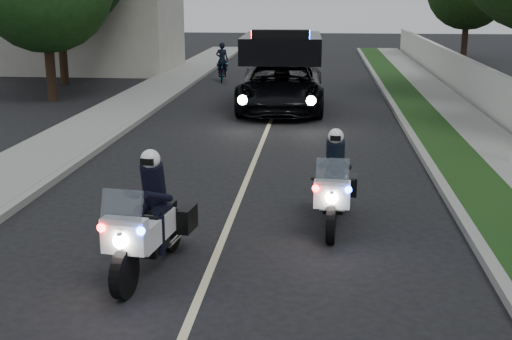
{
  "coord_description": "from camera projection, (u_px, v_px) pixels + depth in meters",
  "views": [
    {
      "loc": [
        1.55,
        -7.97,
        3.95
      ],
      "look_at": [
        0.48,
        3.04,
        1.0
      ],
      "focal_mm": 47.01,
      "sensor_mm": 36.0,
      "label": 1
    }
  ],
  "objects": [
    {
      "name": "tree_right_e",
      "position": [
        463.0,
        60.0,
        40.24
      ],
      "size": [
        6.08,
        6.08,
        8.16
      ],
      "primitive_type": null,
      "rotation": [
        0.0,
        0.0,
        0.29
      ],
      "color": "#183410",
      "rests_on": "ground"
    },
    {
      "name": "curb_left",
      "position": [
        118.0,
        134.0,
        18.81
      ],
      "size": [
        0.2,
        60.0,
        0.15
      ],
      "primitive_type": "cube",
      "color": "gray",
      "rests_on": "ground"
    },
    {
      "name": "tree_left_near",
      "position": [
        53.0,
        101.0,
        25.08
      ],
      "size": [
        6.47,
        6.47,
        8.23
      ],
      "primitive_type": null,
      "rotation": [
        0.0,
        0.0,
        0.4
      ],
      "color": "#1A4316",
      "rests_on": "ground"
    },
    {
      "name": "bicycle",
      "position": [
        222.0,
        81.0,
        30.59
      ],
      "size": [
        0.75,
        1.69,
        0.86
      ],
      "primitive_type": "imported",
      "rotation": [
        0.0,
        0.0,
        0.11
      ],
      "color": "black",
      "rests_on": "ground"
    },
    {
      "name": "cyclist",
      "position": [
        222.0,
        81.0,
        30.59
      ],
      "size": [
        0.58,
        0.4,
        1.55
      ],
      "primitive_type": "imported",
      "rotation": [
        0.0,
        0.0,
        3.09
      ],
      "color": "black",
      "rests_on": "ground"
    },
    {
      "name": "curb_right",
      "position": [
        414.0,
        140.0,
        18.05
      ],
      "size": [
        0.2,
        60.0,
        0.15
      ],
      "primitive_type": "cube",
      "color": "gray",
      "rests_on": "ground"
    },
    {
      "name": "ground",
      "position": [
        197.0,
        301.0,
        8.83
      ],
      "size": [
        120.0,
        120.0,
        0.0
      ],
      "primitive_type": "plane",
      "color": "black",
      "rests_on": "ground"
    },
    {
      "name": "sign_post",
      "position": [
        511.0,
        168.0,
        15.51
      ],
      "size": [
        0.46,
        0.46,
        2.43
      ],
      "primitive_type": null,
      "rotation": [
        0.0,
        0.0,
        0.24
      ],
      "color": "red",
      "rests_on": "ground"
    },
    {
      "name": "police_moto_right",
      "position": [
        333.0,
        225.0,
        11.71
      ],
      "size": [
        0.82,
        2.04,
        1.7
      ],
      "primitive_type": null,
      "rotation": [
        0.0,
        0.0,
        -0.06
      ],
      "color": "white",
      "rests_on": "ground"
    },
    {
      "name": "grass_verge",
      "position": [
        441.0,
        141.0,
        17.98
      ],
      "size": [
        1.2,
        60.0,
        0.16
      ],
      "primitive_type": "cube",
      "color": "#193814",
      "rests_on": "ground"
    },
    {
      "name": "police_moto_left",
      "position": [
        151.0,
        271.0,
        9.8
      ],
      "size": [
        1.02,
        2.2,
        1.8
      ],
      "primitive_type": null,
      "rotation": [
        0.0,
        0.0,
        -0.14
      ],
      "color": "silver",
      "rests_on": "ground"
    },
    {
      "name": "sidewalk_right",
      "position": [
        491.0,
        142.0,
        17.86
      ],
      "size": [
        1.4,
        60.0,
        0.16
      ],
      "primitive_type": "cube",
      "color": "gray",
      "rests_on": "ground"
    },
    {
      "name": "sidewalk_left",
      "position": [
        80.0,
        134.0,
        18.91
      ],
      "size": [
        2.0,
        60.0,
        0.16
      ],
      "primitive_type": "cube",
      "color": "gray",
      "rests_on": "ground"
    },
    {
      "name": "tree_left_far",
      "position": [
        65.0,
        84.0,
        29.57
      ],
      "size": [
        6.83,
        6.83,
        10.43
      ],
      "primitive_type": null,
      "rotation": [
        0.0,
        0.0,
        -0.1
      ],
      "color": "black",
      "rests_on": "ground"
    },
    {
      "name": "lane_marking",
      "position": [
        263.0,
        140.0,
        18.45
      ],
      "size": [
        0.12,
        50.0,
        0.01
      ],
      "primitive_type": "cube",
      "color": "#BFB78C",
      "rests_on": "ground"
    },
    {
      "name": "police_suv",
      "position": [
        281.0,
        109.0,
        23.25
      ],
      "size": [
        2.99,
        6.19,
        2.98
      ],
      "primitive_type": "imported",
      "rotation": [
        0.0,
        0.0,
        0.03
      ],
      "color": "black",
      "rests_on": "ground"
    },
    {
      "name": "building_far",
      "position": [
        94.0,
        1.0,
        33.87
      ],
      "size": [
        8.0,
        6.0,
        7.0
      ],
      "primitive_type": "cube",
      "color": "#A8A396",
      "rests_on": "ground"
    }
  ]
}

